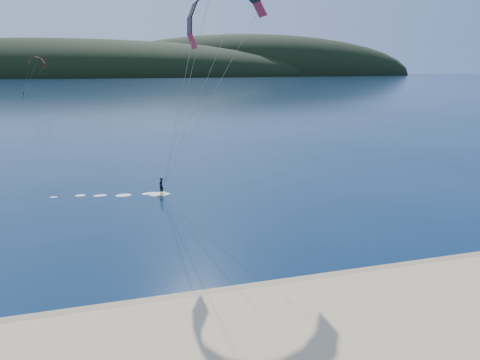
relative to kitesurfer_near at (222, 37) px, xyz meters
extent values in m
plane|color=#071D39|center=(-6.75, -21.67, -14.35)|extent=(1800.00, 1800.00, 0.00)
cube|color=#987A58|center=(-6.75, -17.17, -14.30)|extent=(220.00, 2.50, 0.10)
ellipsoid|color=black|center=(-56.75, 698.33, -14.35)|extent=(840.00, 280.00, 110.00)
ellipsoid|color=black|center=(253.25, 738.33, -14.35)|extent=(600.00, 240.00, 140.00)
cube|color=#BDCF18|center=(-5.04, 4.34, -14.31)|extent=(1.08, 1.31, 0.07)
imported|color=black|center=(-5.04, 4.34, -13.48)|extent=(0.65, 0.70, 1.60)
cylinder|color=gray|center=(-2.16, 1.91, -6.26)|extent=(0.02, 0.02, 15.43)
cube|color=#BDCF18|center=(-43.91, 185.85, -14.30)|extent=(0.54, 1.36, 0.08)
imported|color=black|center=(-43.91, 185.85, -13.46)|extent=(0.69, 0.85, 1.64)
cylinder|color=gray|center=(-40.06, 182.30, -7.05)|extent=(0.02, 0.02, 15.59)
camera|label=1|loc=(-9.74, -37.95, -2.58)|focal=33.79mm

